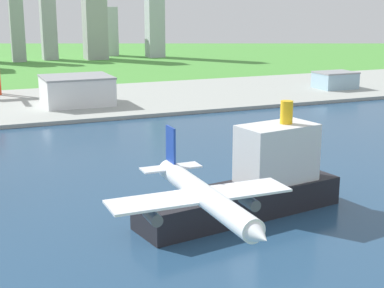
{
  "coord_description": "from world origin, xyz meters",
  "views": [
    {
      "loc": [
        -68.91,
        77.02,
        71.91
      ],
      "look_at": [
        -8.17,
        222.81,
        32.99
      ],
      "focal_mm": 54.7,
      "sensor_mm": 36.0,
      "label": 1
    }
  ],
  "objects": [
    {
      "name": "industrial_pier",
      "position": [
        0.0,
        490.0,
        1.25
      ],
      "size": [
        840.0,
        140.0,
        2.5
      ],
      "primitive_type": "cube",
      "color": "#9EA39D",
      "rests_on": "ground"
    },
    {
      "name": "water_bay",
      "position": [
        0.0,
        240.0,
        0.07
      ],
      "size": [
        840.0,
        360.0,
        0.15
      ],
      "primitive_type": "cube",
      "color": "navy",
      "rests_on": "ground"
    },
    {
      "name": "warehouse_main",
      "position": [
        10.75,
        473.04,
        12.23
      ],
      "size": [
        46.13,
        40.13,
        19.42
      ],
      "color": "white",
      "rests_on": "industrial_pier"
    },
    {
      "name": "airplane_landing",
      "position": [
        -24.87,
        175.96,
        34.54
      ],
      "size": [
        37.66,
        44.8,
        14.52
      ],
      "color": "white"
    },
    {
      "name": "warehouse_annex",
      "position": [
        219.27,
        467.47,
        9.23
      ],
      "size": [
        30.78,
        24.39,
        13.41
      ],
      "color": "#99BCD1",
      "rests_on": "industrial_pier"
    },
    {
      "name": "cargo_ship",
      "position": [
        24.76,
        245.66,
        11.0
      ],
      "size": [
        76.91,
        30.05,
        38.14
      ],
      "color": "black",
      "rests_on": "water_bay"
    },
    {
      "name": "ground_plane",
      "position": [
        0.0,
        300.0,
        0.0
      ],
      "size": [
        2400.0,
        2400.0,
        0.0
      ],
      "primitive_type": "plane",
      "color": "#49933A"
    }
  ]
}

